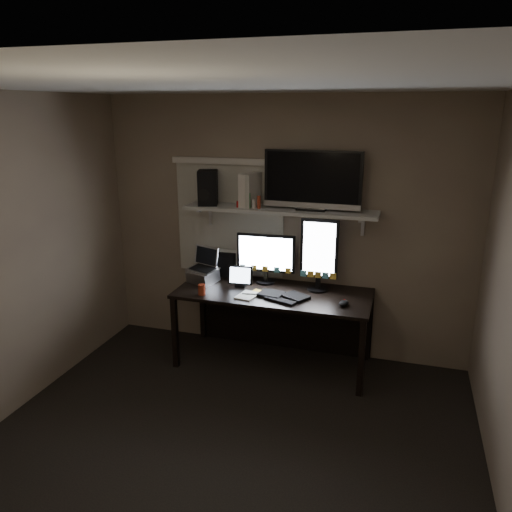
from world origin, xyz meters
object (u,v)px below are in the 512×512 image
at_px(desk, 276,305).
at_px(speaker, 208,188).
at_px(keyboard, 283,296).
at_px(laptop, 203,266).
at_px(game_console, 250,190).
at_px(tv, 313,181).
at_px(monitor_landscape, 266,258).
at_px(tablet, 241,276).
at_px(mouse, 344,303).
at_px(monitor_portrait, 319,255).
at_px(cup, 202,290).

height_order(desk, speaker, speaker).
distance_m(keyboard, laptop, 0.88).
height_order(laptop, game_console, game_console).
bearing_deg(game_console, tv, 18.26).
distance_m(monitor_landscape, game_console, 0.68).
xyz_separation_m(desk, tablet, (-0.34, -0.07, 0.28)).
bearing_deg(mouse, game_console, 176.77).
distance_m(desk, monitor_portrait, 0.65).
bearing_deg(mouse, cup, -157.01).
distance_m(mouse, cup, 1.28).
bearing_deg(desk, laptop, -175.33).
bearing_deg(cup, monitor_portrait, 23.42).
bearing_deg(mouse, laptop, -170.60).
bearing_deg(tablet, laptop, 173.70).
bearing_deg(tablet, monitor_landscape, 37.31).
height_order(monitor_landscape, speaker, speaker).
relative_size(monitor_portrait, game_console, 2.23).
relative_size(monitor_landscape, keyboard, 1.25).
xyz_separation_m(desk, monitor_portrait, (0.39, 0.05, 0.52)).
xyz_separation_m(monitor_portrait, mouse, (0.28, -0.32, -0.32)).
bearing_deg(tablet, speaker, 155.47).
xyz_separation_m(cup, tv, (0.90, 0.48, 0.97)).
xyz_separation_m(monitor_landscape, tv, (0.43, -0.00, 0.77)).
distance_m(monitor_landscape, cup, 0.70).
distance_m(tv, game_console, 0.60).
xyz_separation_m(desk, cup, (-0.61, -0.38, 0.23)).
bearing_deg(laptop, tv, 28.57).
distance_m(monitor_portrait, speaker, 1.23).
bearing_deg(monitor_portrait, desk, -172.56).
bearing_deg(monitor_landscape, speaker, -178.06).
bearing_deg(laptop, speaker, 96.82).
bearing_deg(tv, monitor_portrait, -26.87).
bearing_deg(monitor_landscape, mouse, -26.67).
relative_size(mouse, cup, 1.19).
relative_size(desk, monitor_landscape, 3.17).
bearing_deg(mouse, monitor_portrait, 149.60).
bearing_deg(mouse, desk, 176.03).
bearing_deg(desk, speaker, 175.01).
height_order(laptop, cup, laptop).
distance_m(desk, tv, 1.23).
xyz_separation_m(monitor_portrait, tv, (-0.09, 0.05, 0.67)).
distance_m(desk, tablet, 0.44).
xyz_separation_m(monitor_landscape, keyboard, (0.26, -0.32, -0.24)).
bearing_deg(speaker, keyboard, -36.25).
bearing_deg(speaker, mouse, -30.68).
xyz_separation_m(keyboard, game_console, (-0.42, 0.33, 0.89)).
xyz_separation_m(mouse, speaker, (-1.37, 0.33, 0.89)).
height_order(monitor_landscape, game_console, game_console).
bearing_deg(monitor_landscape, laptop, -166.90).
distance_m(laptop, speaker, 0.76).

